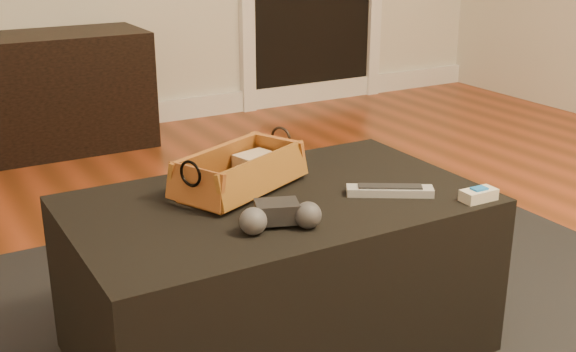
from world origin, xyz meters
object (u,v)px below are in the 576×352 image
ottoman (277,275)px  silver_remote (390,190)px  wicker_basket (240,174)px  game_controller (279,216)px  tv_remote (239,184)px  cream_gadget (479,195)px

ottoman → silver_remote: silver_remote is taller
ottoman → wicker_basket: (-0.05, 0.10, 0.25)m
wicker_basket → game_controller: bearing=-96.9°
tv_remote → game_controller: game_controller is taller
game_controller → wicker_basket: bearing=83.1°
wicker_basket → game_controller: (-0.03, -0.26, -0.01)m
tv_remote → cream_gadget: bearing=-65.7°
tv_remote → cream_gadget: (0.48, -0.33, -0.01)m
tv_remote → silver_remote: bearing=-62.7°
tv_remote → wicker_basket: bearing=30.9°
cream_gadget → wicker_basket: bearing=143.0°
tv_remote → game_controller: bearing=-125.7°
tv_remote → ottoman: bearing=-82.6°
wicker_basket → silver_remote: 0.38m
wicker_basket → silver_remote: (0.31, -0.22, -0.03)m
wicker_basket → game_controller: wicker_basket is taller
ottoman → cream_gadget: bearing=-31.4°
ottoman → tv_remote: (-0.06, 0.08, 0.23)m
ottoman → tv_remote: size_ratio=5.36×
tv_remote → silver_remote: (0.32, -0.20, -0.01)m
wicker_basket → silver_remote: wicker_basket is taller
game_controller → silver_remote: 0.34m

